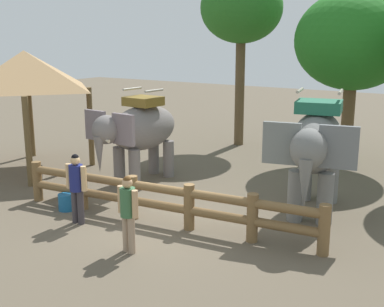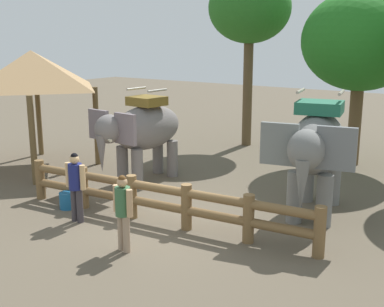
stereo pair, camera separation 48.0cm
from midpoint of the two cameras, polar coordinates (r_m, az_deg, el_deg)
ground_plane at (r=11.76m, az=-4.36°, el=-7.80°), size 60.00×60.00×0.00m
log_fence at (r=11.44m, az=-4.87°, el=-5.21°), size 7.64×1.00×1.05m
elephant_near_left at (r=14.59m, az=-7.03°, el=2.62°), size 1.83×3.22×2.75m
elephant_center at (r=12.05m, az=12.88°, el=0.80°), size 2.20×3.58×3.00m
tourist_woman_in_black at (r=9.96m, az=-8.72°, el=-6.27°), size 0.55×0.36×1.59m
tourist_man_in_blue at (r=11.69m, az=-14.24°, el=-3.38°), size 0.58×0.33×1.65m
thatched_shelter at (r=16.58m, az=-19.39°, el=8.89°), size 3.93×3.93×3.79m
tree_back_center at (r=17.22m, az=17.23°, el=12.18°), size 3.78×3.78×5.69m
tree_far_right at (r=19.50m, az=4.96°, el=16.09°), size 3.10×3.10×6.57m
feed_bucket at (r=12.85m, az=-15.25°, el=-5.40°), size 0.39×0.39×0.42m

